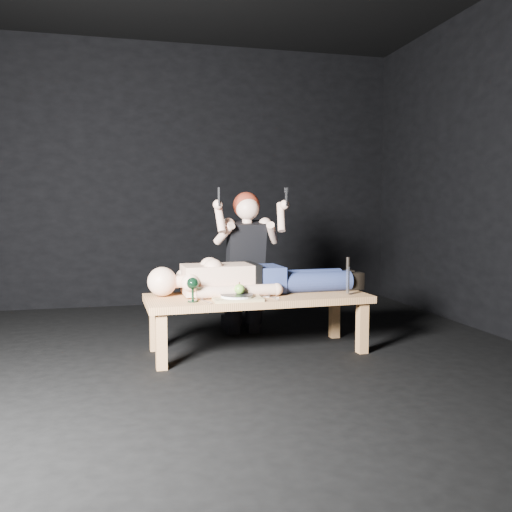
# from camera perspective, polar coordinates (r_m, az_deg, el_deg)

# --- Properties ---
(ground) EXTENTS (5.00, 5.00, 0.00)m
(ground) POSITION_cam_1_polar(r_m,az_deg,el_deg) (3.94, -3.62, -11.39)
(ground) COLOR black
(ground) RESTS_ON ground
(back_wall) EXTENTS (5.00, 0.00, 5.00)m
(back_wall) POSITION_cam_1_polar(r_m,az_deg,el_deg) (6.26, -7.68, 8.57)
(back_wall) COLOR black
(back_wall) RESTS_ON ground
(table) EXTENTS (1.74, 0.72, 0.45)m
(table) POSITION_cam_1_polar(r_m,az_deg,el_deg) (4.16, 0.16, -7.29)
(table) COLOR tan
(table) RESTS_ON ground
(lying_man) EXTENTS (1.89, 0.65, 0.29)m
(lying_man) POSITION_cam_1_polar(r_m,az_deg,el_deg) (4.22, 0.45, -2.02)
(lying_man) COLOR #D5AC8D
(lying_man) RESTS_ON table
(kneeling_woman) EXTENTS (0.70, 0.78, 1.30)m
(kneeling_woman) POSITION_cam_1_polar(r_m,az_deg,el_deg) (4.67, -1.30, -0.64)
(kneeling_woman) COLOR black
(kneeling_woman) RESTS_ON ground
(serving_tray) EXTENTS (0.36, 0.26, 0.02)m
(serving_tray) POSITION_cam_1_polar(r_m,az_deg,el_deg) (3.89, -2.07, -4.61)
(serving_tray) COLOR tan
(serving_tray) RESTS_ON table
(plate) EXTENTS (0.24, 0.24, 0.02)m
(plate) POSITION_cam_1_polar(r_m,az_deg,el_deg) (3.89, -2.08, -4.32)
(plate) COLOR white
(plate) RESTS_ON serving_tray
(apple) EXTENTS (0.08, 0.08, 0.08)m
(apple) POSITION_cam_1_polar(r_m,az_deg,el_deg) (3.90, -1.80, -3.59)
(apple) COLOR #488E1F
(apple) RESTS_ON plate
(goblet) EXTENTS (0.09, 0.09, 0.18)m
(goblet) POSITION_cam_1_polar(r_m,az_deg,el_deg) (3.83, -6.85, -3.63)
(goblet) COLOR black
(goblet) RESTS_ON table
(fork_flat) EXTENTS (0.07, 0.18, 0.01)m
(fork_flat) POSITION_cam_1_polar(r_m,az_deg,el_deg) (3.83, -5.38, -4.91)
(fork_flat) COLOR #B2B2B7
(fork_flat) RESTS_ON table
(knife_flat) EXTENTS (0.05, 0.18, 0.01)m
(knife_flat) POSITION_cam_1_polar(r_m,az_deg,el_deg) (3.95, 1.88, -4.57)
(knife_flat) COLOR #B2B2B7
(knife_flat) RESTS_ON table
(spoon_flat) EXTENTS (0.16, 0.12, 0.01)m
(spoon_flat) POSITION_cam_1_polar(r_m,az_deg,el_deg) (4.01, 1.31, -4.43)
(spoon_flat) COLOR #B2B2B7
(spoon_flat) RESTS_ON table
(carving_knife) EXTENTS (0.04, 0.04, 0.29)m
(carving_knife) POSITION_cam_1_polar(r_m,az_deg,el_deg) (4.16, 9.89, -2.14)
(carving_knife) COLOR #B2B2B7
(carving_knife) RESTS_ON table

